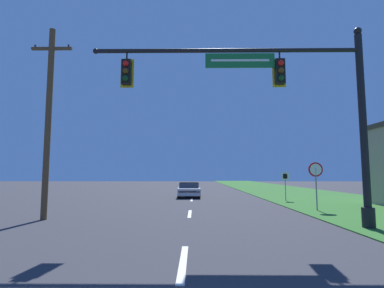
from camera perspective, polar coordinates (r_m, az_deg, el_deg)
The scene contains 7 objects.
grass_verge_right at distance 32.47m, azimuth 19.21°, elevation -8.80°, with size 10.00×110.00×0.04m.
road_center_line at distance 22.83m, azimuth -0.06°, elevation -10.57°, with size 0.16×34.80×0.01m.
signal_mast at distance 11.71m, azimuth 18.37°, elevation 7.54°, with size 10.22×0.47×7.39m.
car_ahead at distance 25.61m, azimuth -0.60°, elevation -8.70°, with size 1.95×4.50×1.19m.
stop_sign at distance 17.17m, azimuth 22.51°, elevation -5.50°, with size 0.76×0.07×2.50m.
route_sign_post at distance 22.73m, azimuth 17.33°, elevation -6.49°, with size 0.55×0.06×2.03m.
utility_pole_near at distance 14.53m, azimuth -25.69°, elevation 4.48°, with size 1.80×0.26×8.41m.
Camera 1 is at (0.27, -0.75, 1.92)m, focal length 28.00 mm.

